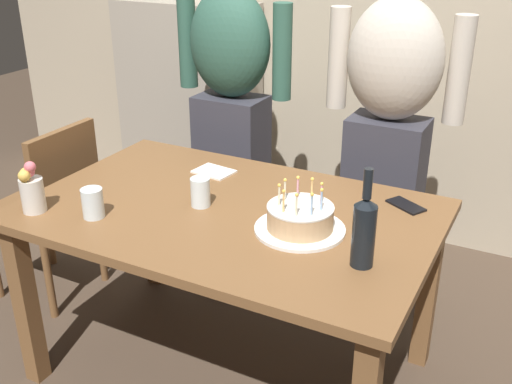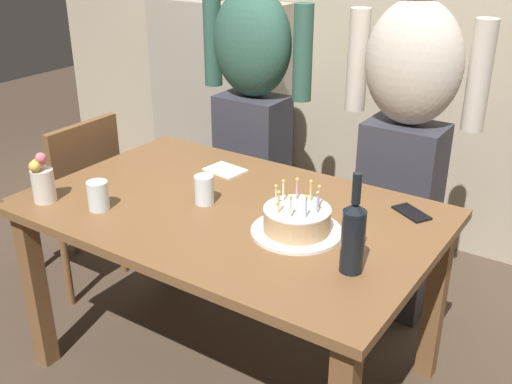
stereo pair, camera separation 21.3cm
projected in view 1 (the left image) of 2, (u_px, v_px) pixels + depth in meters
The scene contains 14 objects.
ground_plane at pixel (232, 368), 2.54m from camera, with size 10.00×10.00×0.00m, color #47382B.
back_wall at pixel (370, 3), 3.26m from camera, with size 5.20×0.10×2.60m, color tan.
dining_table at pixel (229, 232), 2.28m from camera, with size 1.50×0.96×0.74m.
birthday_cake at pixel (300, 219), 2.07m from camera, with size 0.31×0.31×0.17m.
water_glass_near at pixel (93, 203), 2.16m from camera, with size 0.08×0.08×0.11m, color silver.
water_glass_far at pixel (200, 192), 2.24m from camera, with size 0.07×0.07×0.11m, color silver.
wine_bottle at pixel (364, 230), 1.83m from camera, with size 0.07×0.07×0.32m.
cell_phone at pixel (406, 205), 2.26m from camera, with size 0.14×0.07×0.01m, color black.
napkin_stack at pixel (214, 172), 2.56m from camera, with size 0.16×0.12×0.01m, color white.
flower_vase at pixel (31, 190), 2.19m from camera, with size 0.08×0.09×0.20m.
person_man_bearded at pixel (231, 105), 3.00m from camera, with size 0.61×0.27×1.66m.
person_woman_cardigan at pixel (388, 129), 2.66m from camera, with size 0.61×0.27×1.66m.
dining_chair at pixel (54, 199), 2.84m from camera, with size 0.42×0.42×0.87m.
shelf_cabinet at pixel (189, 106), 3.79m from camera, with size 0.88×0.30×1.50m.
Camera 1 is at (1.02, -1.74, 1.72)m, focal length 42.61 mm.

